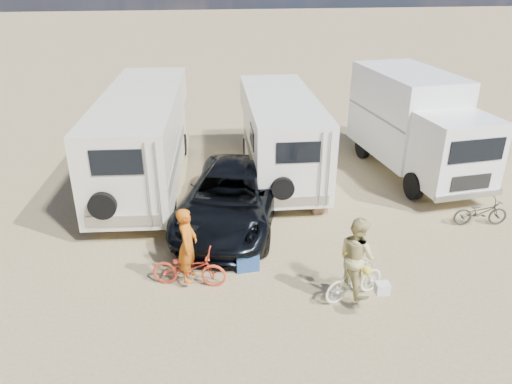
{
  "coord_description": "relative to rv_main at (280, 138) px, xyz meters",
  "views": [
    {
      "loc": [
        -3.27,
        -8.47,
        6.79
      ],
      "look_at": [
        -1.81,
        3.04,
        1.3
      ],
      "focal_mm": 34.52,
      "sensor_mm": 36.0,
      "label": 1
    }
  ],
  "objects": [
    {
      "name": "rv_main",
      "position": [
        0.0,
        0.0,
        0.0
      ],
      "size": [
        2.37,
        6.54,
        2.79
      ],
      "primitive_type": null,
      "rotation": [
        0.0,
        0.0,
        -0.03
      ],
      "color": "silver",
      "rests_on": "ground"
    },
    {
      "name": "rider_man",
      "position": [
        -3.11,
        -5.92,
        -0.51
      ],
      "size": [
        0.56,
        0.72,
        1.77
      ],
      "primitive_type": "imported",
      "rotation": [
        0.0,
        0.0,
        1.35
      ],
      "color": "#BE580F",
      "rests_on": "ground"
    },
    {
      "name": "rv_left",
      "position": [
        -4.5,
        0.13,
        0.09
      ],
      "size": [
        2.82,
        8.29,
        2.98
      ],
      "primitive_type": null,
      "rotation": [
        0.0,
        0.0,
        -0.06
      ],
      "color": "silver",
      "rests_on": "ground"
    },
    {
      "name": "bike_man",
      "position": [
        -3.11,
        -5.92,
        -0.95
      ],
      "size": [
        1.8,
        0.96,
        0.9
      ],
      "primitive_type": "imported",
      "rotation": [
        0.0,
        0.0,
        1.35
      ],
      "color": "red",
      "rests_on": "ground"
    },
    {
      "name": "crate",
      "position": [
        0.69,
        -2.74,
        -1.22
      ],
      "size": [
        0.52,
        0.52,
        0.36
      ],
      "primitive_type": "cube",
      "rotation": [
        0.0,
        0.0,
        0.18
      ],
      "color": "brown",
      "rests_on": "ground"
    },
    {
      "name": "bike_woman",
      "position": [
        0.47,
        -6.86,
        -0.94
      ],
      "size": [
        1.57,
        0.93,
        0.91
      ],
      "primitive_type": "imported",
      "rotation": [
        0.0,
        0.0,
        1.92
      ],
      "color": "beige",
      "rests_on": "ground"
    },
    {
      "name": "dark_suv",
      "position": [
        -1.9,
        -3.05,
        -0.63
      ],
      "size": [
        3.97,
        6.0,
        1.53
      ],
      "primitive_type": "imported",
      "rotation": [
        0.0,
        0.0,
        -0.28
      ],
      "color": "black",
      "rests_on": "ground"
    },
    {
      "name": "bike_parked",
      "position": [
        5.0,
        -4.1,
        -1.0
      ],
      "size": [
        1.55,
        0.64,
        0.79
      ],
      "primitive_type": "imported",
      "rotation": [
        0.0,
        0.0,
        1.49
      ],
      "color": "#2A2D2A",
      "rests_on": "ground"
    },
    {
      "name": "cooler",
      "position": [
        -1.74,
        -5.44,
        -1.18
      ],
      "size": [
        0.59,
        0.45,
        0.44
      ],
      "primitive_type": "cube",
      "rotation": [
        0.0,
        0.0,
        0.09
      ],
      "color": "navy",
      "rests_on": "ground"
    },
    {
      "name": "ground",
      "position": [
        0.49,
        -6.93,
        -1.4
      ],
      "size": [
        140.0,
        140.0,
        0.0
      ],
      "primitive_type": "plane",
      "color": "tan",
      "rests_on": "ground"
    },
    {
      "name": "box_truck",
      "position": [
        4.64,
        -0.31,
        0.29
      ],
      "size": [
        3.02,
        6.34,
        3.38
      ],
      "primitive_type": null,
      "rotation": [
        0.0,
        0.0,
        0.12
      ],
      "color": "white",
      "rests_on": "ground"
    },
    {
      "name": "rider_woman",
      "position": [
        0.47,
        -6.86,
        -0.49
      ],
      "size": [
        0.95,
        1.07,
        1.82
      ],
      "primitive_type": "imported",
      "rotation": [
        0.0,
        0.0,
        1.92
      ],
      "color": "#CCBF7C",
      "rests_on": "ground"
    }
  ]
}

